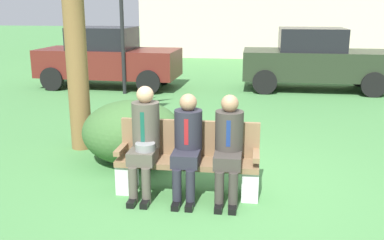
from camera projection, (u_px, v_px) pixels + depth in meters
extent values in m
plane|color=#468143|center=(214.00, 187.00, 5.75)|extent=(80.00, 80.00, 0.00)
cube|color=brown|center=(187.00, 162.00, 5.45)|extent=(1.75, 0.44, 0.07)
cube|color=brown|center=(190.00, 138.00, 5.56)|extent=(1.75, 0.06, 0.45)
cube|color=brown|center=(122.00, 149.00, 5.53)|extent=(0.08, 0.44, 0.06)
cube|color=brown|center=(256.00, 155.00, 5.30)|extent=(0.08, 0.44, 0.06)
cube|color=silver|center=(127.00, 176.00, 5.61)|extent=(0.20, 0.37, 0.38)
cube|color=silver|center=(250.00, 183.00, 5.40)|extent=(0.20, 0.37, 0.38)
cube|color=#4C473D|center=(143.00, 156.00, 5.33)|extent=(0.32, 0.38, 0.16)
cylinder|color=#4C473D|center=(133.00, 185.00, 5.23)|extent=(0.11, 0.11, 0.45)
cylinder|color=#4C473D|center=(146.00, 186.00, 5.21)|extent=(0.11, 0.11, 0.45)
cube|color=black|center=(132.00, 202.00, 5.23)|extent=(0.09, 0.22, 0.07)
cube|color=black|center=(145.00, 203.00, 5.20)|extent=(0.09, 0.22, 0.07)
cylinder|color=#4C473D|center=(146.00, 125.00, 5.42)|extent=(0.34, 0.34, 0.57)
cube|color=#144C3D|center=(142.00, 127.00, 5.26)|extent=(0.05, 0.01, 0.37)
sphere|color=tan|center=(145.00, 95.00, 5.32)|extent=(0.21, 0.21, 0.21)
cylinder|color=gray|center=(145.00, 147.00, 5.27)|extent=(0.24, 0.24, 0.09)
cube|color=#23232D|center=(186.00, 158.00, 5.26)|extent=(0.32, 0.38, 0.16)
cylinder|color=#23232D|center=(177.00, 188.00, 5.16)|extent=(0.11, 0.11, 0.45)
cylinder|color=#23232D|center=(190.00, 189.00, 5.14)|extent=(0.11, 0.11, 0.45)
cube|color=black|center=(176.00, 205.00, 5.15)|extent=(0.09, 0.22, 0.07)
cube|color=black|center=(190.00, 206.00, 5.13)|extent=(0.09, 0.22, 0.07)
cylinder|color=#23232D|center=(188.00, 130.00, 5.36)|extent=(0.34, 0.34, 0.49)
cube|color=maroon|center=(186.00, 132.00, 5.20)|extent=(0.05, 0.01, 0.32)
sphere|color=#9E7556|center=(188.00, 102.00, 5.27)|extent=(0.21, 0.21, 0.21)
cube|color=#38332D|center=(228.00, 160.00, 5.19)|extent=(0.32, 0.38, 0.16)
cylinder|color=#38332D|center=(219.00, 190.00, 5.10)|extent=(0.11, 0.11, 0.45)
cylinder|color=#38332D|center=(233.00, 191.00, 5.07)|extent=(0.11, 0.11, 0.45)
cube|color=black|center=(219.00, 208.00, 5.09)|extent=(0.09, 0.22, 0.07)
cube|color=black|center=(232.00, 208.00, 5.06)|extent=(0.09, 0.22, 0.07)
cylinder|color=#38332D|center=(229.00, 131.00, 5.29)|extent=(0.34, 0.34, 0.50)
cube|color=navy|center=(228.00, 134.00, 5.13)|extent=(0.05, 0.01, 0.32)
sphere|color=#9E7556|center=(230.00, 104.00, 5.21)|extent=(0.21, 0.21, 0.21)
cylinder|color=brown|center=(75.00, 41.00, 6.88)|extent=(0.33, 0.33, 3.50)
ellipsoid|color=#365D2D|center=(132.00, 132.00, 6.57)|extent=(1.49, 1.37, 0.93)
cube|color=#591E19|center=(109.00, 63.00, 12.41)|extent=(3.97, 1.74, 0.76)
cube|color=black|center=(103.00, 38.00, 12.26)|extent=(1.76, 1.44, 0.60)
cylinder|color=black|center=(163.00, 73.00, 13.00)|extent=(0.65, 0.17, 0.64)
cylinder|color=black|center=(148.00, 82.00, 11.52)|extent=(0.65, 0.17, 0.64)
cylinder|color=black|center=(77.00, 71.00, 13.49)|extent=(0.65, 0.17, 0.64)
cylinder|color=black|center=(52.00, 79.00, 12.01)|extent=(0.65, 0.17, 0.64)
cube|color=#232D1E|center=(316.00, 65.00, 11.99)|extent=(3.90, 1.57, 0.76)
cube|color=black|center=(312.00, 39.00, 11.84)|extent=(1.70, 1.36, 0.60)
cylinder|color=black|center=(360.00, 75.00, 12.65)|extent=(0.64, 0.14, 0.64)
cylinder|color=black|center=(374.00, 85.00, 11.16)|extent=(0.64, 0.14, 0.64)
cylinder|color=black|center=(264.00, 73.00, 13.02)|extent=(0.64, 0.14, 0.64)
cylinder|color=black|center=(265.00, 82.00, 11.53)|extent=(0.64, 0.14, 0.64)
cylinder|color=black|center=(122.00, 29.00, 11.25)|extent=(0.10, 0.10, 3.39)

